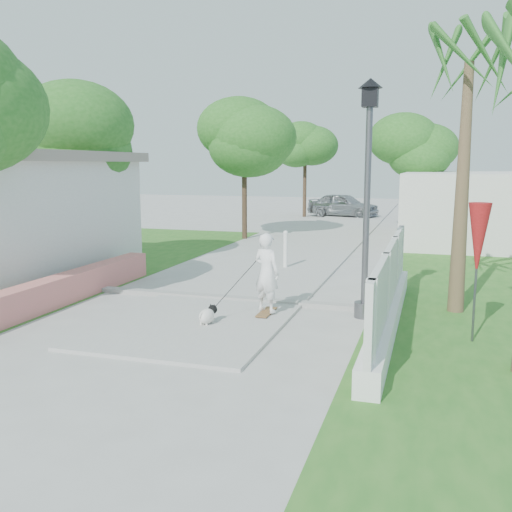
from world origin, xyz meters
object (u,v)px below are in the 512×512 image
at_px(bollard, 285,249).
at_px(dog, 208,315).
at_px(street_lamp, 367,190).
at_px(skateboarder, 248,280).
at_px(patio_umbrella, 478,241).
at_px(parked_car, 343,205).

xyz_separation_m(bollard, dog, (0.08, -5.96, -0.37)).
bearing_deg(street_lamp, skateboarder, -161.71).
relative_size(bollard, patio_umbrella, 0.47).
bearing_deg(skateboarder, patio_umbrella, -163.26).
relative_size(street_lamp, parked_car, 1.14).
distance_m(street_lamp, patio_umbrella, 2.27).
bearing_deg(street_lamp, bollard, 120.96).
bearing_deg(bollard, dog, -89.23).
bearing_deg(patio_umbrella, skateboarder, 175.62).
xyz_separation_m(dog, parked_car, (-0.99, 22.46, 0.45)).
relative_size(bollard, parked_car, 0.28).
bearing_deg(street_lamp, parked_car, 99.74).
bearing_deg(street_lamp, patio_umbrella, -27.76).
bearing_deg(parked_car, street_lamp, -156.17).
bearing_deg(patio_umbrella, parked_car, 104.05).
relative_size(dog, parked_car, 0.14).
height_order(street_lamp, parked_car, street_lamp).
height_order(patio_umbrella, parked_car, patio_umbrella).
xyz_separation_m(street_lamp, skateboarder, (-2.10, -0.69, -1.68)).
xyz_separation_m(skateboarder, parked_car, (-1.51, 21.70, -0.08)).
relative_size(skateboarder, parked_car, 0.42).
bearing_deg(dog, patio_umbrella, 16.85).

